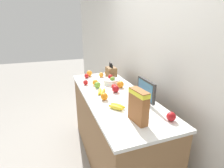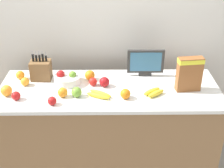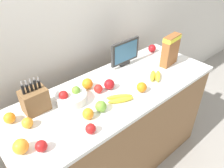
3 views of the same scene
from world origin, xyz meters
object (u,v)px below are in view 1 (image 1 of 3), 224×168
apple_by_knife_block (114,87)px  orange_by_cereal (101,75)px  knife_block (111,73)px  orange_front_center (104,96)px  banana_bunch_left (101,91)px  apple_rear (116,89)px  orange_back_center (107,73)px  small_monitor (146,90)px  fruit_bowl (111,81)px  apple_front (86,82)px  apple_leftmost (97,85)px  cereal_box (138,105)px  apple_middle (171,116)px  orange_near_bowl (95,82)px  orange_front_right (121,84)px  banana_bunch_right (117,106)px  apple_rightmost (86,76)px  orange_mid_right (89,73)px

apple_by_knife_block → orange_by_cereal: size_ratio=0.98×
knife_block → orange_front_center: bearing=-25.2°
banana_bunch_left → apple_rear: (0.04, 0.16, 0.02)m
orange_back_center → orange_by_cereal: (0.07, -0.12, -0.00)m
banana_bunch_left → small_monitor: bearing=42.3°
fruit_bowl → apple_front: bearing=-102.6°
apple_leftmost → apple_by_knife_block: (0.12, 0.18, -0.01)m
cereal_box → apple_rear: bearing=167.8°
apple_middle → orange_by_cereal: bearing=-172.7°
cereal_box → orange_front_center: bearing=-172.6°
cereal_box → banana_bunch_left: cereal_box is taller
fruit_bowl → orange_near_bowl: (-0.01, -0.22, -0.00)m
apple_front → orange_front_right: (0.26, 0.39, 0.01)m
apple_middle → orange_front_right: (-0.88, -0.09, 0.00)m
cereal_box → banana_bunch_right: size_ratio=1.50×
orange_front_right → orange_by_cereal: size_ratio=1.23×
orange_back_center → apple_rightmost: bearing=-81.5°
orange_near_bowl → fruit_bowl: bearing=86.9°
apple_rightmost → orange_near_bowl: 0.35m
apple_leftmost → orange_front_right: orange_front_right is taller
fruit_bowl → orange_by_cereal: (-0.35, -0.04, -0.00)m
banana_bunch_right → knife_block: bearing=163.3°
knife_block → orange_mid_right: 0.36m
knife_block → apple_rightmost: size_ratio=3.81×
apple_rightmost → orange_mid_right: (-0.09, 0.06, 0.01)m
apple_rightmost → orange_mid_right: 0.11m
apple_middle → orange_mid_right: (-1.51, -0.34, 0.00)m
cereal_box → banana_bunch_right: 0.32m
knife_block → apple_middle: 1.30m
apple_front → apple_middle: apple_middle is taller
small_monitor → apple_rear: small_monitor is taller
small_monitor → orange_near_bowl: size_ratio=4.12×
orange_front_right → orange_front_center: orange_front_right is taller
small_monitor → fruit_bowl: 0.68m
orange_by_cereal → orange_mid_right: bearing=-123.5°
fruit_bowl → apple_rear: fruit_bowl is taller
fruit_bowl → apple_rear: bearing=-11.2°
banana_bunch_right → small_monitor: bearing=96.3°
fruit_bowl → banana_bunch_right: fruit_bowl is taller
orange_front_center → orange_near_bowl: bearing=176.5°
apple_middle → apple_by_knife_block: bearing=-167.6°
orange_front_center → banana_bunch_right: bearing=13.0°
small_monitor → orange_near_bowl: (-0.68, -0.35, -0.09)m
knife_block → apple_by_knife_block: 0.47m
banana_bunch_right → orange_near_bowl: size_ratio=2.44×
apple_by_knife_block → orange_front_center: bearing=-39.0°
orange_back_center → orange_mid_right: 0.28m
apple_rear → apple_leftmost: size_ratio=1.04×
banana_bunch_right → apple_middle: bearing=43.5°
apple_rightmost → apple_rear: (0.67, 0.20, 0.01)m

